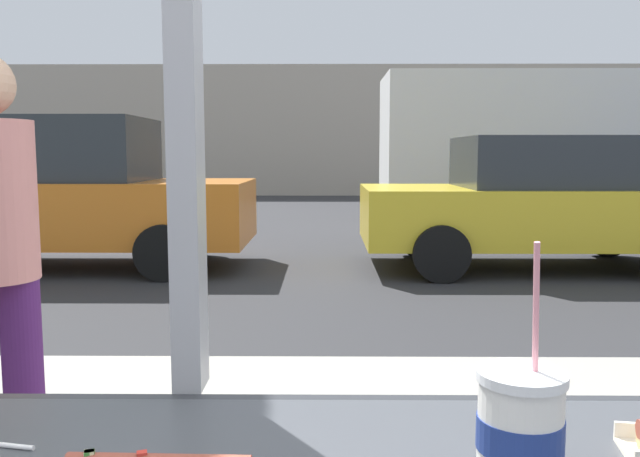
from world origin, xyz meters
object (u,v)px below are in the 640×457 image
(parked_car_orange, at_px, (63,194))
(parked_car_yellow, at_px, (539,201))
(soda_cup_right, at_px, (520,431))
(box_truck, at_px, (543,144))

(parked_car_orange, height_order, parked_car_yellow, parked_car_orange)
(soda_cup_right, xyz_separation_m, box_truck, (4.11, 12.42, 0.52))
(box_truck, bearing_deg, soda_cup_right, -108.32)
(parked_car_orange, distance_m, parked_car_yellow, 5.91)
(soda_cup_right, relative_size, parked_car_orange, 0.07)
(soda_cup_right, height_order, box_truck, box_truck)
(soda_cup_right, height_order, parked_car_orange, parked_car_orange)
(soda_cup_right, xyz_separation_m, parked_car_yellow, (2.41, 7.32, -0.26))
(parked_car_orange, bearing_deg, box_truck, 33.81)
(parked_car_yellow, height_order, box_truck, box_truck)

